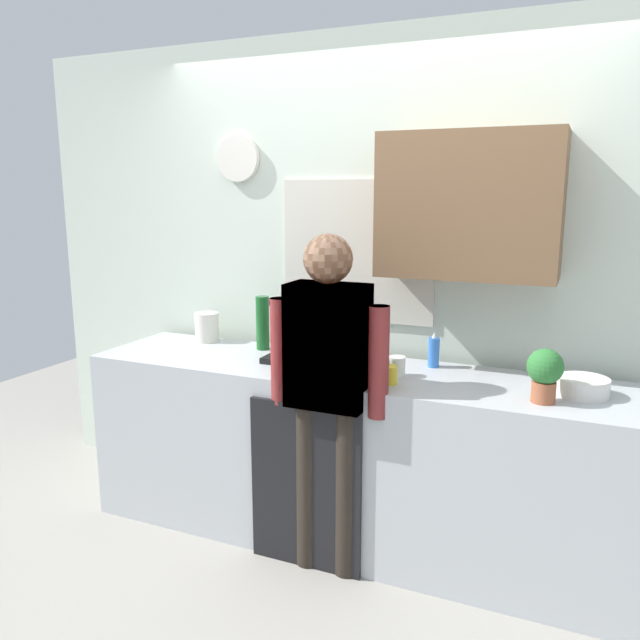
{
  "coord_description": "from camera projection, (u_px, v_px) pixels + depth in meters",
  "views": [
    {
      "loc": [
        1.05,
        -2.51,
        1.78
      ],
      "look_at": [
        -0.15,
        0.25,
        1.16
      ],
      "focal_mm": 35.24,
      "sensor_mm": 36.0,
      "label": 1
    }
  ],
  "objects": [
    {
      "name": "ground_plane",
      "position": [
        327.0,
        567.0,
        3.03
      ],
      "size": [
        8.0,
        8.0,
        0.0
      ],
      "primitive_type": "plane",
      "color": "#9E998E"
    },
    {
      "name": "kitchen_counter",
      "position": [
        350.0,
        455.0,
        3.21
      ],
      "size": [
        2.76,
        0.64,
        0.91
      ],
      "primitive_type": "cube",
      "color": "#B2B7BC",
      "rests_on": "ground_plane"
    },
    {
      "name": "dishwasher_panel",
      "position": [
        305.0,
        487.0,
        2.96
      ],
      "size": [
        0.56,
        0.02,
        0.82
      ],
      "primitive_type": "cube",
      "color": "black",
      "rests_on": "ground_plane"
    },
    {
      "name": "back_wall_assembly",
      "position": [
        390.0,
        271.0,
        3.36
      ],
      "size": [
        4.36,
        0.42,
        2.6
      ],
      "color": "silver",
      "rests_on": "ground_plane"
    },
    {
      "name": "coffee_maker",
      "position": [
        288.0,
        333.0,
        3.26
      ],
      "size": [
        0.2,
        0.2,
        0.33
      ],
      "color": "black",
      "rests_on": "kitchen_counter"
    },
    {
      "name": "bottle_green_wine",
      "position": [
        263.0,
        323.0,
        3.48
      ],
      "size": [
        0.07,
        0.07,
        0.3
      ],
      "primitive_type": "cylinder",
      "color": "#195923",
      "rests_on": "kitchen_counter"
    },
    {
      "name": "bottle_amber_beer",
      "position": [
        352.0,
        351.0,
        3.0
      ],
      "size": [
        0.06,
        0.06,
        0.23
      ],
      "primitive_type": "cylinder",
      "color": "brown",
      "rests_on": "kitchen_counter"
    },
    {
      "name": "bottle_clear_soda",
      "position": [
        363.0,
        355.0,
        2.85
      ],
      "size": [
        0.09,
        0.09,
        0.28
      ],
      "primitive_type": "cylinder",
      "color": "#2D8C33",
      "rests_on": "kitchen_counter"
    },
    {
      "name": "cup_blue_mug",
      "position": [
        320.0,
        368.0,
        2.96
      ],
      "size": [
        0.08,
        0.08,
        0.1
      ],
      "primitive_type": "cylinder",
      "color": "#3351B2",
      "rests_on": "kitchen_counter"
    },
    {
      "name": "cup_white_mug",
      "position": [
        397.0,
        366.0,
        2.99
      ],
      "size": [
        0.08,
        0.08,
        0.1
      ],
      "primitive_type": "cylinder",
      "color": "white",
      "rests_on": "kitchen_counter"
    },
    {
      "name": "cup_yellow_cup",
      "position": [
        389.0,
        375.0,
        2.87
      ],
      "size": [
        0.07,
        0.07,
        0.08
      ],
      "primitive_type": "cylinder",
      "color": "yellow",
      "rests_on": "kitchen_counter"
    },
    {
      "name": "mixing_bowl",
      "position": [
        583.0,
        387.0,
        2.71
      ],
      "size": [
        0.22,
        0.22,
        0.08
      ],
      "primitive_type": "cylinder",
      "color": "white",
      "rests_on": "kitchen_counter"
    },
    {
      "name": "potted_plant",
      "position": [
        545.0,
        372.0,
        2.6
      ],
      "size": [
        0.15,
        0.15,
        0.23
      ],
      "color": "#9E5638",
      "rests_on": "kitchen_counter"
    },
    {
      "name": "dish_soap",
      "position": [
        434.0,
        352.0,
        3.14
      ],
      "size": [
        0.06,
        0.06,
        0.18
      ],
      "color": "blue",
      "rests_on": "kitchen_counter"
    },
    {
      "name": "storage_canister",
      "position": [
        207.0,
        327.0,
        3.68
      ],
      "size": [
        0.14,
        0.14,
        0.17
      ],
      "primitive_type": "cylinder",
      "color": "silver",
      "rests_on": "kitchen_counter"
    },
    {
      "name": "person_at_sink",
      "position": [
        328.0,
        378.0,
        2.84
      ],
      "size": [
        0.57,
        0.22,
        1.6
      ],
      "rotation": [
        0.0,
        0.0,
        0.08
      ],
      "color": "brown",
      "rests_on": "ground_plane"
    },
    {
      "name": "person_guest",
      "position": [
        328.0,
        378.0,
        2.84
      ],
      "size": [
        0.57,
        0.22,
        1.6
      ],
      "rotation": [
        0.0,
        0.0,
        3.38
      ],
      "color": "brown",
      "rests_on": "ground_plane"
    }
  ]
}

